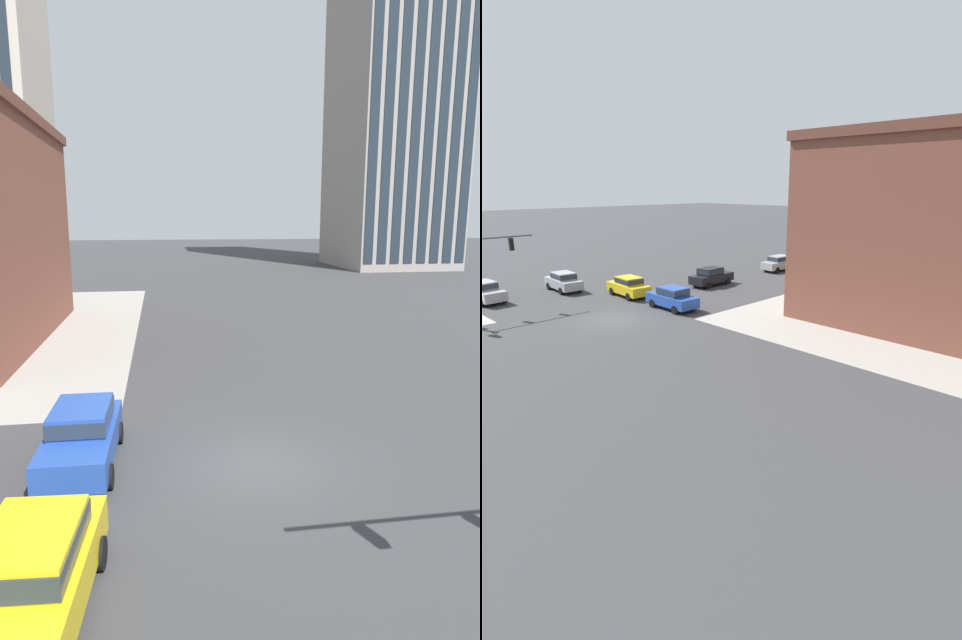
% 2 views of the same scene
% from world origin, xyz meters
% --- Properties ---
extents(ground_plane, '(320.00, 320.00, 0.00)m').
position_xyz_m(ground_plane, '(0.00, 0.00, 0.00)').
color(ground_plane, '#38383A').
extents(car_main_northbound_near, '(4.52, 2.13, 1.68)m').
position_xyz_m(car_main_northbound_near, '(-20.86, 3.33, 0.92)').
color(car_main_northbound_near, gold).
rests_on(car_main_northbound_near, ground).
extents(car_main_northbound_far, '(2.10, 4.50, 1.68)m').
position_xyz_m(car_main_northbound_far, '(-1.91, -10.85, 0.92)').
color(car_main_northbound_far, '#99999E').
rests_on(car_main_northbound_far, ground).
extents(car_main_southbound_near, '(2.12, 4.51, 1.68)m').
position_xyz_m(car_main_southbound_near, '(-4.74, -4.98, 0.92)').
color(car_main_southbound_near, gold).
rests_on(car_main_southbound_near, ground).
extents(car_main_southbound_far, '(4.51, 2.12, 1.68)m').
position_xyz_m(car_main_southbound_far, '(-27.23, 3.49, 0.92)').
color(car_main_southbound_far, '#23479E').
rests_on(car_main_southbound_far, ground).
extents(car_cross_westbound, '(2.07, 4.49, 1.68)m').
position_xyz_m(car_cross_westbound, '(4.45, -11.58, 0.92)').
color(car_cross_westbound, '#99999E').
rests_on(car_cross_westbound, ground).
extents(car_parked_curb, '(1.95, 4.43, 1.68)m').
position_xyz_m(car_parked_curb, '(-4.74, 0.76, 0.92)').
color(car_parked_curb, '#23479E').
rests_on(car_parked_curb, ground).
extents(car_main_mid, '(4.49, 2.07, 1.68)m').
position_xyz_m(car_main_mid, '(-12.64, -3.15, 0.92)').
color(car_main_mid, black).
rests_on(car_main_mid, ground).
extents(car_cross_far, '(4.53, 2.17, 1.68)m').
position_xyz_m(car_cross_far, '(-23.20, -3.21, 0.92)').
color(car_cross_far, '#99999E').
rests_on(car_cross_far, ground).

